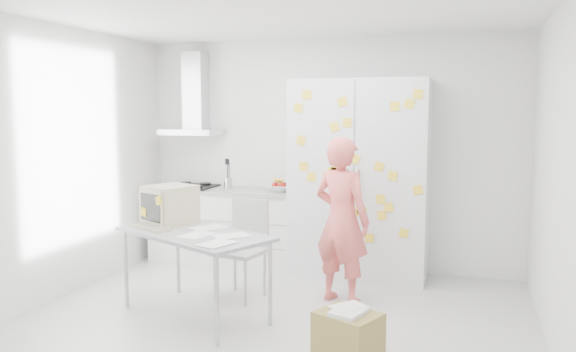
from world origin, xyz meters
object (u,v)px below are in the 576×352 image
(person, at_px, (342,220))
(desk, at_px, (178,217))
(cardboard_box, at_px, (348,335))
(chair, at_px, (244,242))

(person, height_order, desk, person)
(person, bearing_deg, desk, 44.05)
(desk, bearing_deg, cardboard_box, 5.91)
(desk, bearing_deg, chair, 72.12)
(desk, xyz_separation_m, chair, (0.46, 0.50, -0.32))
(desk, height_order, chair, desk)
(person, height_order, chair, person)
(desk, relative_size, chair, 1.65)
(person, relative_size, desk, 1.00)
(person, bearing_deg, chair, 27.72)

